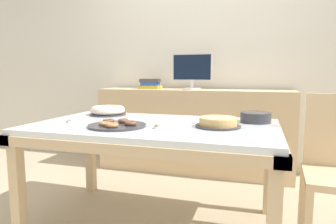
{
  "coord_description": "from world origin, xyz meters",
  "views": [
    {
      "loc": [
        0.68,
        -1.88,
        1.06
      ],
      "look_at": [
        0.04,
        0.18,
        0.78
      ],
      "focal_mm": 32.0,
      "sensor_mm": 36.0,
      "label": 1
    }
  ],
  "objects_px": {
    "pastry_platter": "(117,125)",
    "tealight_near_front": "(233,121)",
    "tealight_near_cakes": "(157,127)",
    "cake_golden_bundt": "(108,111)",
    "book_stack": "(150,84)",
    "tealight_centre": "(69,122)",
    "computer_monitor": "(192,72)",
    "plate_stack": "(256,117)",
    "cake_chocolate_round": "(218,122)"
  },
  "relations": [
    {
      "from": "pastry_platter",
      "to": "tealight_near_front",
      "type": "relative_size",
      "value": 9.27
    },
    {
      "from": "tealight_near_cakes",
      "to": "cake_golden_bundt",
      "type": "bearing_deg",
      "value": 141.7
    },
    {
      "from": "book_stack",
      "to": "tealight_near_cakes",
      "type": "bearing_deg",
      "value": -68.04
    },
    {
      "from": "book_stack",
      "to": "tealight_near_front",
      "type": "height_order",
      "value": "book_stack"
    },
    {
      "from": "tealight_centre",
      "to": "cake_golden_bundt",
      "type": "bearing_deg",
      "value": 83.5
    },
    {
      "from": "computer_monitor",
      "to": "plate_stack",
      "type": "xyz_separation_m",
      "value": [
        0.68,
        -0.98,
        -0.32
      ]
    },
    {
      "from": "cake_golden_bundt",
      "to": "plate_stack",
      "type": "height_order",
      "value": "cake_golden_bundt"
    },
    {
      "from": "tealight_near_cakes",
      "to": "tealight_centre",
      "type": "distance_m",
      "value": 0.64
    },
    {
      "from": "plate_stack",
      "to": "tealight_near_front",
      "type": "bearing_deg",
      "value": -159.1
    },
    {
      "from": "cake_chocolate_round",
      "to": "tealight_near_front",
      "type": "xyz_separation_m",
      "value": [
        0.07,
        0.21,
        -0.02
      ]
    },
    {
      "from": "book_stack",
      "to": "tealight_near_cakes",
      "type": "xyz_separation_m",
      "value": [
        0.57,
        -1.42,
        -0.21
      ]
    },
    {
      "from": "tealight_near_cakes",
      "to": "tealight_centre",
      "type": "height_order",
      "value": "same"
    },
    {
      "from": "cake_golden_bundt",
      "to": "pastry_platter",
      "type": "height_order",
      "value": "cake_golden_bundt"
    },
    {
      "from": "pastry_platter",
      "to": "tealight_near_front",
      "type": "bearing_deg",
      "value": 29.18
    },
    {
      "from": "cake_golden_bundt",
      "to": "book_stack",
      "type": "bearing_deg",
      "value": 88.94
    },
    {
      "from": "plate_stack",
      "to": "tealight_near_front",
      "type": "height_order",
      "value": "plate_stack"
    },
    {
      "from": "book_stack",
      "to": "plate_stack",
      "type": "xyz_separation_m",
      "value": [
        1.15,
        -0.99,
        -0.19
      ]
    },
    {
      "from": "cake_chocolate_round",
      "to": "tealight_near_cakes",
      "type": "height_order",
      "value": "cake_chocolate_round"
    },
    {
      "from": "pastry_platter",
      "to": "plate_stack",
      "type": "relative_size",
      "value": 1.77
    },
    {
      "from": "tealight_centre",
      "to": "pastry_platter",
      "type": "bearing_deg",
      "value": -4.12
    },
    {
      "from": "cake_golden_bundt",
      "to": "pastry_platter",
      "type": "relative_size",
      "value": 0.8
    },
    {
      "from": "cake_golden_bundt",
      "to": "plate_stack",
      "type": "relative_size",
      "value": 1.41
    },
    {
      "from": "plate_stack",
      "to": "tealight_near_front",
      "type": "relative_size",
      "value": 5.25
    },
    {
      "from": "cake_chocolate_round",
      "to": "pastry_platter",
      "type": "height_order",
      "value": "cake_chocolate_round"
    },
    {
      "from": "tealight_centre",
      "to": "book_stack",
      "type": "bearing_deg",
      "value": 87.18
    },
    {
      "from": "tealight_near_front",
      "to": "book_stack",
      "type": "bearing_deg",
      "value": 133.69
    },
    {
      "from": "pastry_platter",
      "to": "tealight_near_cakes",
      "type": "height_order",
      "value": "pastry_platter"
    },
    {
      "from": "book_stack",
      "to": "cake_golden_bundt",
      "type": "height_order",
      "value": "book_stack"
    },
    {
      "from": "pastry_platter",
      "to": "plate_stack",
      "type": "xyz_separation_m",
      "value": [
        0.84,
        0.44,
        0.02
      ]
    },
    {
      "from": "tealight_near_front",
      "to": "computer_monitor",
      "type": "bearing_deg",
      "value": 116.69
    },
    {
      "from": "book_stack",
      "to": "tealight_near_cakes",
      "type": "relative_size",
      "value": 5.84
    },
    {
      "from": "tealight_near_cakes",
      "to": "tealight_near_front",
      "type": "xyz_separation_m",
      "value": [
        0.43,
        0.37,
        0.0
      ]
    },
    {
      "from": "cake_golden_bundt",
      "to": "tealight_centre",
      "type": "relative_size",
      "value": 7.41
    },
    {
      "from": "computer_monitor",
      "to": "tealight_near_cakes",
      "type": "height_order",
      "value": "computer_monitor"
    },
    {
      "from": "computer_monitor",
      "to": "tealight_near_front",
      "type": "relative_size",
      "value": 10.6
    },
    {
      "from": "cake_chocolate_round",
      "to": "pastry_platter",
      "type": "xyz_separation_m",
      "value": [
        -0.62,
        -0.18,
        -0.02
      ]
    },
    {
      "from": "cake_chocolate_round",
      "to": "tealight_near_front",
      "type": "distance_m",
      "value": 0.22
    },
    {
      "from": "cake_chocolate_round",
      "to": "tealight_centre",
      "type": "distance_m",
      "value": 1.01
    },
    {
      "from": "plate_stack",
      "to": "book_stack",
      "type": "bearing_deg",
      "value": 139.38
    },
    {
      "from": "cake_chocolate_round",
      "to": "tealight_near_cakes",
      "type": "relative_size",
      "value": 7.19
    },
    {
      "from": "computer_monitor",
      "to": "tealight_near_cakes",
      "type": "bearing_deg",
      "value": -86.04
    },
    {
      "from": "cake_chocolate_round",
      "to": "cake_golden_bundt",
      "type": "relative_size",
      "value": 0.97
    },
    {
      "from": "cake_golden_bundt",
      "to": "plate_stack",
      "type": "distance_m",
      "value": 1.17
    },
    {
      "from": "cake_golden_bundt",
      "to": "tealight_centre",
      "type": "xyz_separation_m",
      "value": [
        -0.05,
        -0.45,
        -0.03
      ]
    },
    {
      "from": "computer_monitor",
      "to": "tealight_near_cakes",
      "type": "relative_size",
      "value": 10.6
    },
    {
      "from": "book_stack",
      "to": "cake_golden_bundt",
      "type": "bearing_deg",
      "value": -91.06
    },
    {
      "from": "cake_golden_bundt",
      "to": "pastry_platter",
      "type": "xyz_separation_m",
      "value": [
        0.32,
        -0.48,
        -0.02
      ]
    },
    {
      "from": "computer_monitor",
      "to": "cake_golden_bundt",
      "type": "xyz_separation_m",
      "value": [
        -0.49,
        -0.95,
        -0.32
      ]
    },
    {
      "from": "plate_stack",
      "to": "tealight_near_cakes",
      "type": "xyz_separation_m",
      "value": [
        -0.58,
        -0.43,
        -0.02
      ]
    },
    {
      "from": "cake_golden_bundt",
      "to": "cake_chocolate_round",
      "type": "bearing_deg",
      "value": -17.56
    }
  ]
}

